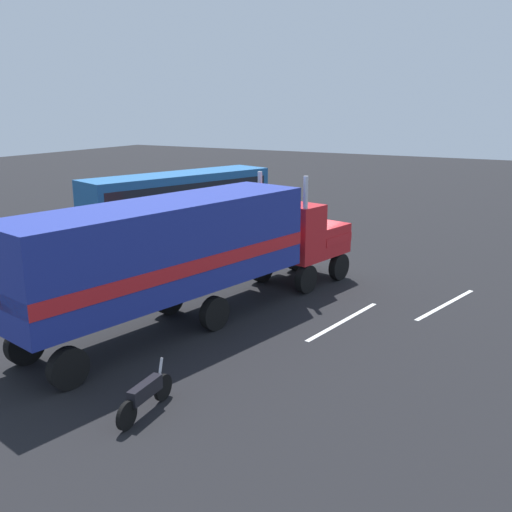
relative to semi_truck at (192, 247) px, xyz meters
name	(u,v)px	position (x,y,z in m)	size (l,w,h in m)	color
ground_plane	(304,273)	(6.92, -0.93, -2.52)	(120.00, 120.00, 0.00)	black
lane_stripe_near	(343,321)	(2.35, -4.43, -2.52)	(4.40, 0.16, 0.01)	silver
lane_stripe_mid	(446,304)	(5.71, -7.09, -2.52)	(4.40, 0.16, 0.01)	silver
semi_truck	(192,247)	(0.00, 0.00, 0.00)	(14.36, 5.44, 4.50)	red
person_bystander	(167,268)	(2.20, 2.80, -1.63)	(0.39, 0.48, 1.63)	black
parked_bus	(179,198)	(10.48, 8.23, -0.46)	(11.24, 5.89, 3.40)	#1E5999
motorcycle	(146,395)	(-5.51, -2.51, -2.04)	(2.11, 0.33, 1.12)	black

